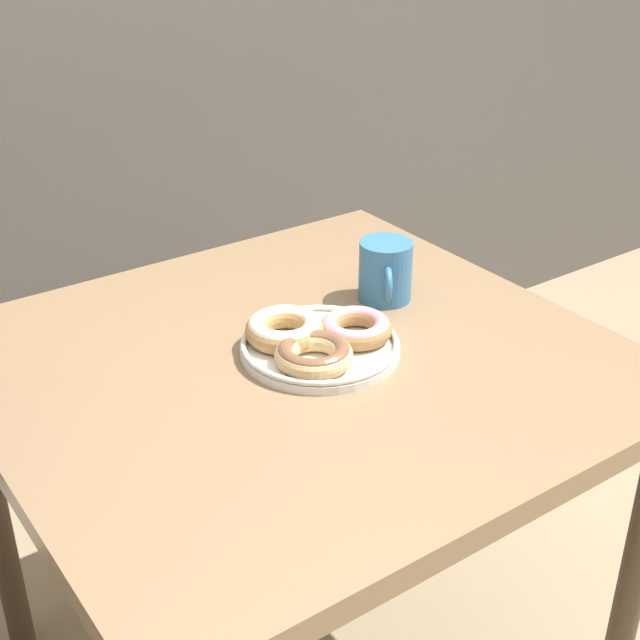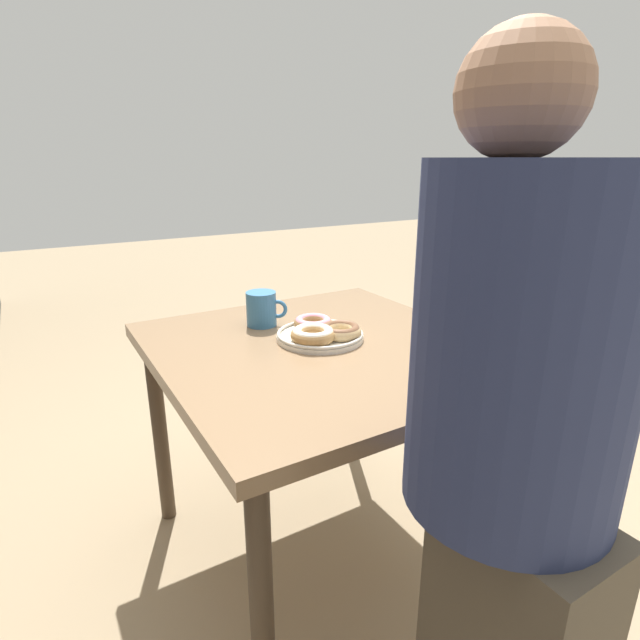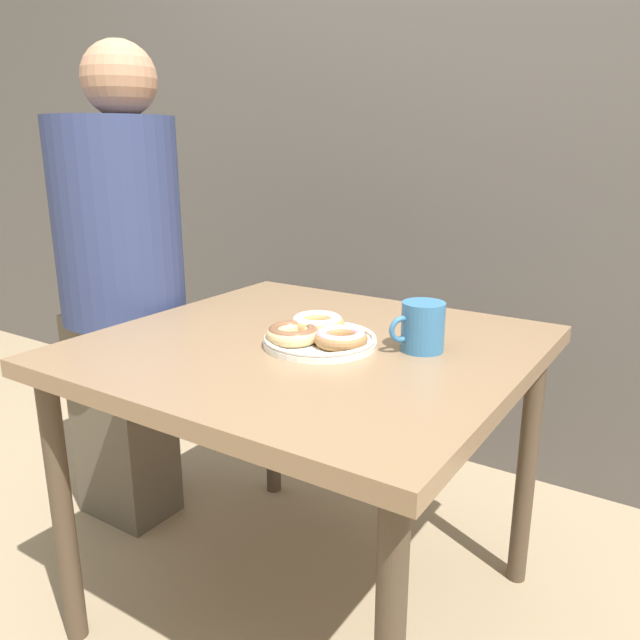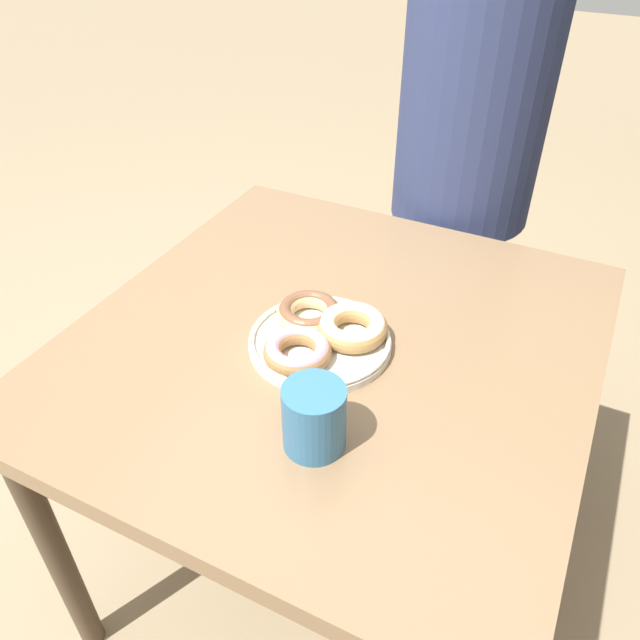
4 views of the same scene
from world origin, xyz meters
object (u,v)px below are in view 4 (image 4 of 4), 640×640
at_px(person_figure, 466,171).
at_px(donut_plate, 322,333).
at_px(dining_table, 334,368).
at_px(coffee_mug, 313,416).

bearing_deg(person_figure, donut_plate, -4.08).
height_order(dining_table, donut_plate, donut_plate).
bearing_deg(coffee_mug, person_figure, -177.59).
relative_size(dining_table, coffee_mug, 8.06).
bearing_deg(donut_plate, dining_table, 161.49).
bearing_deg(dining_table, donut_plate, -18.51).
height_order(donut_plate, person_figure, person_figure).
distance_m(coffee_mug, person_figure, 0.95).
xyz_separation_m(dining_table, person_figure, (-0.70, 0.04, 0.13)).
xyz_separation_m(donut_plate, person_figure, (-0.73, 0.05, 0.03)).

